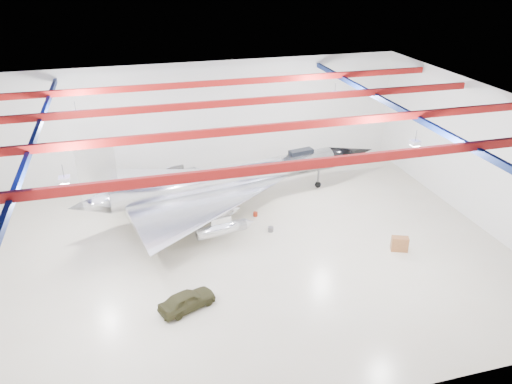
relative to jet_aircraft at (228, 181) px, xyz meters
name	(u,v)px	position (x,y,z in m)	size (l,w,h in m)	color
floor	(234,251)	(-1.20, -6.99, -2.52)	(40.00, 40.00, 0.00)	#BDB296
wall_back	(197,120)	(-1.20, 8.01, 2.98)	(40.00, 40.00, 0.00)	silver
wall_right	(479,156)	(18.80, -6.99, 2.98)	(30.00, 30.00, 0.00)	silver
ceiling	(231,107)	(-1.20, -6.99, 8.48)	(40.00, 40.00, 0.00)	#0A0F38
ceiling_structure	(231,117)	(-1.20, -6.99, 7.80)	(39.50, 29.50, 1.08)	maroon
jet_aircraft	(228,181)	(0.00, 0.00, 0.00)	(28.02, 18.79, 7.69)	silver
jeep	(187,300)	(-5.47, -12.63, -1.90)	(1.46, 3.63, 1.24)	#37351B
desk	(400,244)	(10.68, -10.16, -1.96)	(1.22, 0.61, 1.12)	brown
toolbox_red	(221,210)	(-0.83, -0.64, -2.37)	(0.43, 0.35, 0.30)	maroon
engine_drum	(271,229)	(2.28, -4.97, -2.32)	(0.44, 0.44, 0.39)	#59595B
parts_bin	(222,208)	(-0.69, -0.51, -2.31)	(0.62, 0.49, 0.43)	olive
crate_small	(133,218)	(-8.19, -0.14, -2.37)	(0.43, 0.35, 0.30)	#59595B
tool_chest	(255,214)	(1.78, -2.19, -2.35)	(0.39, 0.39, 0.35)	maroon
oil_barrel	(222,222)	(-1.23, -2.70, -2.34)	(0.53, 0.42, 0.37)	olive
spares_box	(253,190)	(2.79, 2.21, -2.32)	(0.46, 0.46, 0.41)	#59595B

